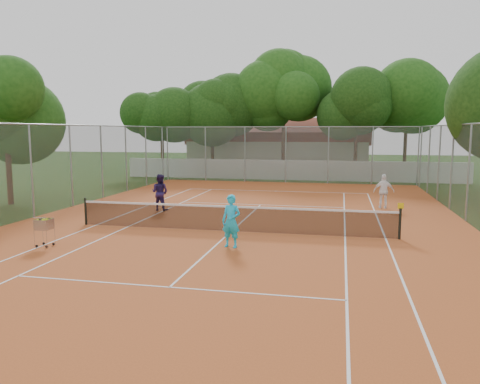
% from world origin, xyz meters
% --- Properties ---
extents(ground, '(120.00, 120.00, 0.00)m').
position_xyz_m(ground, '(0.00, 0.00, 0.00)').
color(ground, '#19370F').
rests_on(ground, ground).
extents(court_pad, '(18.00, 34.00, 0.02)m').
position_xyz_m(court_pad, '(0.00, 0.00, 0.01)').
color(court_pad, '#B25222').
rests_on(court_pad, ground).
extents(court_lines, '(10.98, 23.78, 0.01)m').
position_xyz_m(court_lines, '(0.00, 0.00, 0.02)').
color(court_lines, white).
rests_on(court_lines, court_pad).
extents(tennis_net, '(11.88, 0.10, 0.98)m').
position_xyz_m(tennis_net, '(0.00, 0.00, 0.51)').
color(tennis_net, black).
rests_on(tennis_net, court_pad).
extents(perimeter_fence, '(18.00, 34.00, 4.00)m').
position_xyz_m(perimeter_fence, '(0.00, 0.00, 2.00)').
color(perimeter_fence, slate).
rests_on(perimeter_fence, ground).
extents(boundary_wall, '(26.00, 0.30, 1.50)m').
position_xyz_m(boundary_wall, '(0.00, 19.00, 0.75)').
color(boundary_wall, white).
rests_on(boundary_wall, ground).
extents(clubhouse, '(16.40, 9.00, 4.40)m').
position_xyz_m(clubhouse, '(-2.00, 29.00, 2.20)').
color(clubhouse, beige).
rests_on(clubhouse, ground).
extents(tropical_trees, '(29.00, 19.00, 10.00)m').
position_xyz_m(tropical_trees, '(0.00, 22.00, 5.00)').
color(tropical_trees, '#12330C').
rests_on(tropical_trees, ground).
extents(player_near, '(0.69, 0.52, 1.69)m').
position_xyz_m(player_near, '(0.54, -2.30, 0.87)').
color(player_near, '#1CC2F2').
rests_on(player_near, court_pad).
extents(player_far_left, '(0.91, 0.75, 1.70)m').
position_xyz_m(player_far_left, '(-4.32, 3.79, 0.87)').
color(player_far_left, '#241848').
rests_on(player_far_left, court_pad).
extents(player_far_right, '(0.97, 0.41, 1.64)m').
position_xyz_m(player_far_right, '(5.95, 6.63, 0.84)').
color(player_far_right, white).
rests_on(player_far_right, court_pad).
extents(ball_hopper, '(0.61, 0.61, 0.99)m').
position_xyz_m(ball_hopper, '(-5.33, -3.52, 0.52)').
color(ball_hopper, silver).
rests_on(ball_hopper, court_pad).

